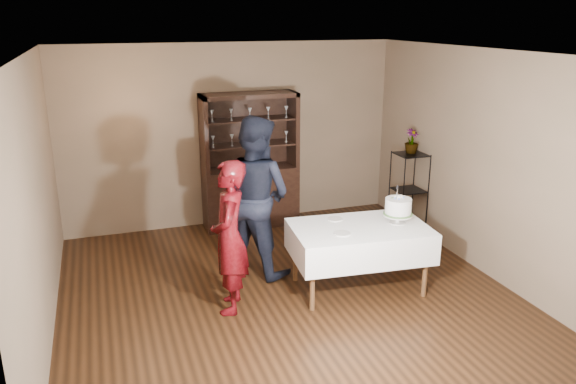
{
  "coord_description": "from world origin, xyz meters",
  "views": [
    {
      "loc": [
        -1.86,
        -5.55,
        3.06
      ],
      "look_at": [
        0.06,
        0.1,
        1.17
      ],
      "focal_mm": 35.0,
      "sensor_mm": 36.0,
      "label": 1
    }
  ],
  "objects_px": {
    "woman": "(229,237)",
    "man": "(255,196)",
    "plant_etagere": "(408,190)",
    "cake": "(398,208)",
    "cake_table": "(359,241)",
    "china_hutch": "(250,183)",
    "potted_plant": "(412,141)"
  },
  "relations": [
    {
      "from": "woman",
      "to": "potted_plant",
      "type": "distance_m",
      "value": 3.33
    },
    {
      "from": "cake_table",
      "to": "potted_plant",
      "type": "xyz_separation_m",
      "value": [
        1.47,
        1.42,
        0.77
      ]
    },
    {
      "from": "china_hutch",
      "to": "potted_plant",
      "type": "distance_m",
      "value": 2.43
    },
    {
      "from": "man",
      "to": "woman",
      "type": "bearing_deg",
      "value": 108.51
    },
    {
      "from": "china_hutch",
      "to": "man",
      "type": "xyz_separation_m",
      "value": [
        -0.36,
        -1.59,
        0.31
      ]
    },
    {
      "from": "plant_etagere",
      "to": "woman",
      "type": "relative_size",
      "value": 0.72
    },
    {
      "from": "man",
      "to": "cake_table",
      "type": "bearing_deg",
      "value": -170.16
    },
    {
      "from": "plant_etagere",
      "to": "cake",
      "type": "bearing_deg",
      "value": -124.9
    },
    {
      "from": "potted_plant",
      "to": "plant_etagere",
      "type": "bearing_deg",
      "value": -119.06
    },
    {
      "from": "plant_etagere",
      "to": "cake",
      "type": "relative_size",
      "value": 2.58
    },
    {
      "from": "china_hutch",
      "to": "cake_table",
      "type": "height_order",
      "value": "china_hutch"
    },
    {
      "from": "man",
      "to": "plant_etagere",
      "type": "bearing_deg",
      "value": -117.26
    },
    {
      "from": "cake",
      "to": "china_hutch",
      "type": "bearing_deg",
      "value": 113.72
    },
    {
      "from": "china_hutch",
      "to": "plant_etagere",
      "type": "height_order",
      "value": "china_hutch"
    },
    {
      "from": "woman",
      "to": "man",
      "type": "xyz_separation_m",
      "value": [
        0.52,
        0.83,
        0.15
      ]
    },
    {
      "from": "plant_etagere",
      "to": "potted_plant",
      "type": "bearing_deg",
      "value": 60.94
    },
    {
      "from": "china_hutch",
      "to": "cake",
      "type": "distance_m",
      "value": 2.72
    },
    {
      "from": "woman",
      "to": "cake_table",
      "type": "bearing_deg",
      "value": 106.31
    },
    {
      "from": "cake_table",
      "to": "man",
      "type": "bearing_deg",
      "value": 139.5
    },
    {
      "from": "cake_table",
      "to": "woman",
      "type": "xyz_separation_m",
      "value": [
        -1.51,
        0.02,
        0.24
      ]
    },
    {
      "from": "plant_etagere",
      "to": "china_hutch",
      "type": "bearing_deg",
      "value": 153.17
    },
    {
      "from": "plant_etagere",
      "to": "cake",
      "type": "distance_m",
      "value": 1.76
    },
    {
      "from": "cake_table",
      "to": "potted_plant",
      "type": "bearing_deg",
      "value": 44.01
    },
    {
      "from": "plant_etagere",
      "to": "woman",
      "type": "bearing_deg",
      "value": -155.18
    },
    {
      "from": "cake",
      "to": "potted_plant",
      "type": "relative_size",
      "value": 1.34
    },
    {
      "from": "china_hutch",
      "to": "cake",
      "type": "xyz_separation_m",
      "value": [
        1.09,
        -2.47,
        0.29
      ]
    },
    {
      "from": "china_hutch",
      "to": "cake",
      "type": "relative_size",
      "value": 4.3
    },
    {
      "from": "china_hutch",
      "to": "plant_etagere",
      "type": "relative_size",
      "value": 1.67
    },
    {
      "from": "potted_plant",
      "to": "china_hutch",
      "type": "bearing_deg",
      "value": 154.1
    },
    {
      "from": "man",
      "to": "cake",
      "type": "distance_m",
      "value": 1.7
    },
    {
      "from": "cake_table",
      "to": "cake",
      "type": "xyz_separation_m",
      "value": [
        0.46,
        -0.04,
        0.37
      ]
    },
    {
      "from": "woman",
      "to": "cake",
      "type": "height_order",
      "value": "woman"
    }
  ]
}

